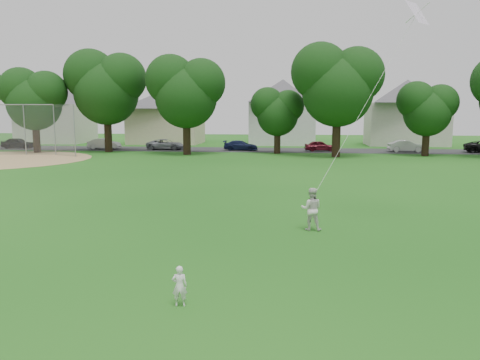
# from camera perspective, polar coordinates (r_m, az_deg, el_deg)

# --- Properties ---
(ground) EXTENTS (160.00, 160.00, 0.00)m
(ground) POSITION_cam_1_polar(r_m,az_deg,el_deg) (12.23, -1.35, -12.08)
(ground) COLOR #145012
(ground) RESTS_ON ground
(street) EXTENTS (90.00, 7.00, 0.01)m
(street) POSITION_cam_1_polar(r_m,az_deg,el_deg) (53.55, 4.90, 3.66)
(street) COLOR #2D2D30
(street) RESTS_ON ground
(toddler) EXTENTS (0.37, 0.27, 0.92)m
(toddler) POSITION_cam_1_polar(r_m,az_deg,el_deg) (10.63, -7.38, -12.69)
(toddler) COLOR white
(toddler) RESTS_ON ground
(older_boy) EXTENTS (0.79, 0.64, 1.56)m
(older_boy) POSITION_cam_1_polar(r_m,az_deg,el_deg) (17.15, 8.69, -3.52)
(older_boy) COLOR silver
(older_boy) RESTS_ON ground
(kite) EXTENTS (2.47, 1.51, 7.98)m
(kite) POSITION_cam_1_polar(r_m,az_deg,el_deg) (17.89, 15.01, 8.81)
(kite) COLOR white
(kite) RESTS_ON ground
(baseball_backstop) EXTENTS (11.43, 3.08, 5.03)m
(baseball_backstop) POSITION_cam_1_polar(r_m,az_deg,el_deg) (51.40, -25.03, 5.53)
(baseball_backstop) COLOR gray
(baseball_backstop) RESTS_ON ground
(tree_row) EXTENTS (81.10, 9.86, 11.26)m
(tree_row) POSITION_cam_1_polar(r_m,az_deg,el_deg) (47.67, 4.52, 11.07)
(tree_row) COLOR black
(tree_row) RESTS_ON ground
(parked_cars) EXTENTS (65.29, 2.69, 1.28)m
(parked_cars) POSITION_cam_1_polar(r_m,az_deg,el_deg) (52.48, 6.59, 4.21)
(parked_cars) COLOR black
(parked_cars) RESTS_ON ground
(house_row) EXTENTS (76.96, 14.18, 10.14)m
(house_row) POSITION_cam_1_polar(r_m,az_deg,el_deg) (63.37, 5.63, 8.87)
(house_row) COLOR silver
(house_row) RESTS_ON ground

